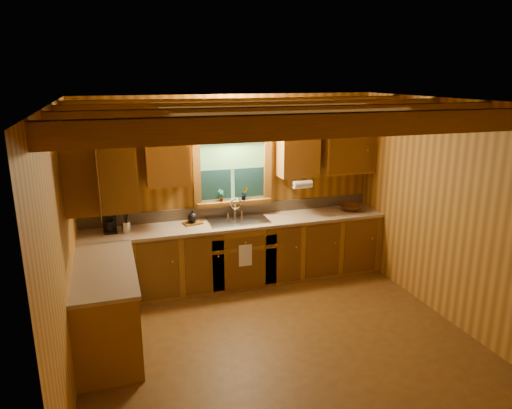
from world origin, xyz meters
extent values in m
plane|color=brown|center=(0.00, 0.00, 0.00)|extent=(4.20, 4.20, 0.00)
plane|color=brown|center=(0.00, 0.00, 2.60)|extent=(4.20, 4.20, 0.00)
plane|color=#8D5B1D|center=(0.00, 1.90, 1.30)|extent=(4.20, 0.00, 4.20)
plane|color=#8D5B1D|center=(0.00, -1.90, 1.30)|extent=(4.20, 0.00, 4.20)
plane|color=#8D5B1D|center=(-2.10, 0.00, 1.30)|extent=(0.00, 3.80, 3.80)
plane|color=#8D5B1D|center=(2.10, 0.00, 1.30)|extent=(0.00, 3.80, 3.80)
cube|color=brown|center=(0.00, -1.20, 2.49)|extent=(4.20, 0.14, 0.18)
cube|color=brown|center=(0.00, -0.40, 2.49)|extent=(4.20, 0.14, 0.18)
cube|color=brown|center=(0.00, 0.40, 2.49)|extent=(4.20, 0.14, 0.18)
cube|color=brown|center=(0.00, 1.20, 2.49)|extent=(4.20, 0.14, 0.18)
cube|color=brown|center=(0.00, 1.59, 0.43)|extent=(4.20, 0.62, 0.86)
cube|color=brown|center=(-1.79, 0.48, 0.43)|extent=(0.62, 1.60, 0.86)
cube|color=tan|center=(0.00, 1.59, 0.88)|extent=(4.20, 0.66, 0.04)
cube|color=tan|center=(-1.78, 0.48, 0.88)|extent=(0.64, 1.60, 0.04)
cube|color=#9B8568|center=(0.00, 1.89, 0.98)|extent=(4.20, 0.02, 0.16)
cube|color=white|center=(-1.47, 0.68, 0.43)|extent=(0.02, 0.60, 0.80)
cube|color=brown|center=(-1.70, 1.73, 1.84)|extent=(0.78, 0.34, 0.78)
cube|color=brown|center=(-0.92, 1.73, 1.84)|extent=(0.55, 0.34, 0.78)
cube|color=brown|center=(0.92, 1.73, 1.84)|extent=(0.55, 0.34, 0.78)
cube|color=brown|center=(1.70, 1.73, 1.84)|extent=(0.78, 0.34, 0.78)
cube|color=brown|center=(-1.93, 0.68, 1.84)|extent=(0.34, 1.10, 0.78)
cube|color=brown|center=(0.00, 1.86, 2.00)|extent=(1.12, 0.08, 0.10)
cube|color=brown|center=(0.00, 1.86, 1.10)|extent=(1.12, 0.08, 0.10)
cube|color=brown|center=(-0.51, 1.86, 1.55)|extent=(0.10, 0.08, 0.80)
cube|color=brown|center=(0.51, 1.86, 1.55)|extent=(0.10, 0.08, 0.80)
cube|color=#427933|center=(0.00, 1.90, 1.55)|extent=(0.92, 0.01, 0.80)
cube|color=#123033|center=(-0.24, 1.87, 1.37)|extent=(0.42, 0.02, 0.42)
cube|color=#123033|center=(0.24, 1.87, 1.37)|extent=(0.42, 0.02, 0.42)
cylinder|color=black|center=(0.00, 1.87, 1.57)|extent=(0.92, 0.01, 0.01)
cube|color=brown|center=(0.00, 1.82, 1.12)|extent=(1.06, 0.14, 0.04)
cylinder|color=black|center=(0.00, 1.86, 2.23)|extent=(0.08, 0.03, 0.08)
cylinder|color=black|center=(-0.10, 1.80, 2.23)|extent=(0.09, 0.17, 0.08)
cylinder|color=black|center=(0.10, 1.80, 2.23)|extent=(0.09, 0.17, 0.08)
sphere|color=#FFE0A5|center=(-0.16, 1.74, 2.16)|extent=(0.13, 0.13, 0.13)
sphere|color=#FFE0A5|center=(0.16, 1.74, 2.16)|extent=(0.13, 0.13, 0.13)
cylinder|color=white|center=(0.92, 1.53, 1.37)|extent=(0.27, 0.11, 0.11)
cube|color=white|center=(0.00, 1.26, 0.52)|extent=(0.18, 0.01, 0.30)
cube|color=silver|center=(0.00, 1.60, 0.91)|extent=(0.82, 0.48, 0.02)
cube|color=#262628|center=(-0.19, 1.60, 0.84)|extent=(0.34, 0.40, 0.14)
cube|color=#262628|center=(0.19, 1.60, 0.84)|extent=(0.34, 0.40, 0.14)
cylinder|color=silver|center=(0.00, 1.78, 1.01)|extent=(0.04, 0.04, 0.22)
torus|color=silver|center=(0.00, 1.72, 1.12)|extent=(0.16, 0.02, 0.16)
cube|color=black|center=(-1.69, 1.65, 0.91)|extent=(0.17, 0.20, 0.03)
cube|color=black|center=(-1.69, 1.71, 1.06)|extent=(0.17, 0.07, 0.28)
cube|color=black|center=(-1.69, 1.63, 1.18)|extent=(0.17, 0.18, 0.04)
cylinder|color=black|center=(-1.69, 1.62, 0.99)|extent=(0.10, 0.10, 0.12)
cylinder|color=silver|center=(-1.50, 1.59, 0.97)|extent=(0.11, 0.11, 0.14)
cylinder|color=black|center=(-1.51, 1.58, 1.11)|extent=(0.03, 0.04, 0.20)
cylinder|color=black|center=(-1.50, 1.59, 1.11)|extent=(0.01, 0.01, 0.20)
cylinder|color=black|center=(-1.48, 1.59, 1.11)|extent=(0.03, 0.04, 0.20)
cylinder|color=black|center=(-1.47, 1.60, 1.11)|extent=(0.04, 0.05, 0.20)
cube|color=brown|center=(-0.62, 1.67, 0.91)|extent=(0.28, 0.23, 0.02)
sphere|color=black|center=(-0.62, 1.67, 0.99)|extent=(0.13, 0.13, 0.13)
cylinder|color=black|center=(-0.62, 1.67, 1.07)|extent=(0.02, 0.02, 0.04)
imported|color=#48230C|center=(1.74, 1.60, 0.94)|extent=(0.47, 0.47, 0.09)
imported|color=brown|center=(-0.19, 1.81, 1.23)|extent=(0.11, 0.10, 0.18)
imported|color=brown|center=(0.15, 1.80, 1.23)|extent=(0.10, 0.08, 0.18)
camera|label=1|loc=(-1.65, -4.34, 2.85)|focal=32.86mm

